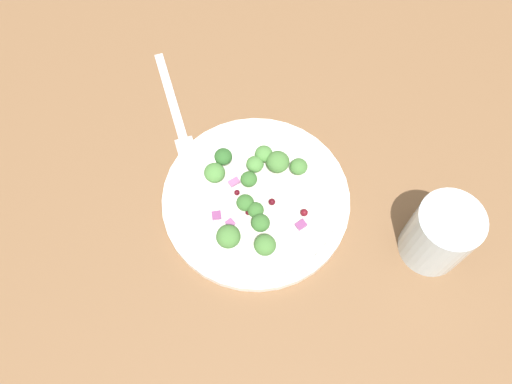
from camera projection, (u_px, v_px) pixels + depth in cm
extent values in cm
cube|color=brown|center=(278.00, 209.00, 66.67)|extent=(180.00, 180.00, 2.00)
cylinder|color=white|center=(256.00, 199.00, 65.49)|extent=(23.54, 23.54, 1.20)
torus|color=white|center=(256.00, 197.00, 64.95)|extent=(22.66, 22.66, 1.00)
cylinder|color=white|center=(256.00, 197.00, 64.86)|extent=(13.65, 13.65, 0.20)
cylinder|color=#9EC684|center=(260.00, 226.00, 62.22)|extent=(0.85, 0.85, 0.85)
ellipsoid|color=#386B2D|center=(260.00, 223.00, 61.30)|extent=(2.26, 2.26, 1.69)
cylinder|color=#8EB77A|center=(300.00, 171.00, 65.89)|extent=(0.84, 0.84, 0.84)
ellipsoid|color=#477A38|center=(301.00, 167.00, 64.98)|extent=(2.24, 2.24, 1.68)
cylinder|color=#ADD18E|center=(245.00, 206.00, 63.75)|extent=(0.81, 0.81, 0.81)
ellipsoid|color=#386B2D|center=(245.00, 203.00, 62.87)|extent=(2.17, 2.17, 1.63)
cylinder|color=#9EC684|center=(278.00, 167.00, 65.95)|extent=(1.09, 1.09, 1.09)
ellipsoid|color=#477A38|center=(278.00, 162.00, 64.77)|extent=(2.91, 2.91, 2.18)
cylinder|color=#9EC684|center=(256.00, 213.00, 63.16)|extent=(0.75, 0.75, 0.75)
ellipsoid|color=#386B2D|center=(256.00, 210.00, 62.35)|extent=(2.00, 2.00, 1.50)
cylinder|color=#9EC684|center=(265.00, 248.00, 61.51)|extent=(0.98, 0.98, 0.98)
ellipsoid|color=#477A38|center=(265.00, 245.00, 60.45)|extent=(2.61, 2.61, 1.96)
cylinder|color=#ADD18E|center=(255.00, 168.00, 65.81)|extent=(0.83, 0.83, 0.83)
ellipsoid|color=#4C843D|center=(255.00, 164.00, 64.92)|extent=(2.20, 2.20, 1.65)
cylinder|color=#ADD18E|center=(248.00, 185.00, 64.84)|extent=(0.78, 0.78, 0.78)
ellipsoid|color=#386B2D|center=(247.00, 181.00, 64.00)|extent=(2.08, 2.08, 1.56)
cylinder|color=#9EC684|center=(229.00, 240.00, 61.79)|extent=(1.09, 1.09, 1.09)
ellipsoid|color=#477A38|center=(228.00, 237.00, 60.62)|extent=(2.90, 2.90, 2.18)
cylinder|color=#9EC684|center=(215.00, 177.00, 65.44)|extent=(0.99, 0.99, 0.99)
ellipsoid|color=#4C843D|center=(214.00, 173.00, 64.37)|extent=(2.64, 2.64, 1.98)
cylinder|color=#ADD18E|center=(224.00, 160.00, 65.88)|extent=(0.85, 0.85, 0.85)
ellipsoid|color=#2D6028|center=(223.00, 156.00, 64.95)|extent=(2.27, 2.27, 1.70)
cylinder|color=#ADD18E|center=(264.00, 158.00, 66.35)|extent=(0.85, 0.85, 0.85)
ellipsoid|color=#4C843D|center=(264.00, 154.00, 65.43)|extent=(2.26, 2.26, 1.70)
sphere|color=#4C0A14|center=(237.00, 193.00, 64.70)|extent=(0.72, 0.72, 0.72)
sphere|color=#4C0A14|center=(248.00, 212.00, 63.36)|extent=(0.70, 0.70, 0.70)
sphere|color=maroon|center=(306.00, 209.00, 63.20)|extent=(0.93, 0.93, 0.93)
sphere|color=#4C0A14|center=(272.00, 202.00, 63.90)|extent=(0.87, 0.87, 0.87)
cube|color=#934C84|center=(230.00, 223.00, 63.08)|extent=(1.23, 1.20, 0.33)
cube|color=#843D75|center=(217.00, 215.00, 63.43)|extent=(1.55, 1.55, 0.45)
cube|color=#A35B93|center=(234.00, 182.00, 65.27)|extent=(1.39, 1.60, 0.37)
cube|color=#843D75|center=(301.00, 225.00, 62.84)|extent=(1.38, 1.53, 0.47)
cube|color=silver|center=(170.00, 94.00, 72.88)|extent=(12.13, 10.72, 0.50)
cube|color=silver|center=(186.00, 149.00, 69.05)|extent=(4.29, 4.17, 0.50)
cylinder|color=silver|center=(440.00, 234.00, 59.28)|extent=(7.43, 7.43, 9.04)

